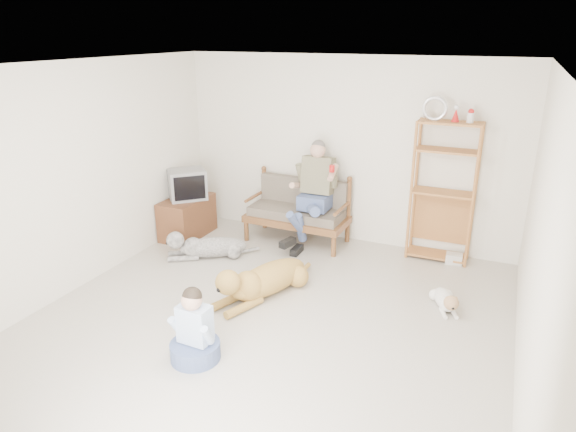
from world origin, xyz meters
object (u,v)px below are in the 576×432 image
at_px(loveseat, 299,209).
at_px(golden_retriever, 261,280).
at_px(etagere, 443,191).
at_px(tv_stand, 187,217).

height_order(loveseat, golden_retriever, loveseat).
xyz_separation_m(loveseat, etagere, (2.03, 0.14, 0.50)).
bearing_deg(tv_stand, loveseat, 18.63).
bearing_deg(golden_retriever, tv_stand, 166.79).
distance_m(etagere, tv_stand, 3.79).
relative_size(loveseat, golden_retriever, 0.94).
height_order(tv_stand, golden_retriever, tv_stand).
bearing_deg(loveseat, etagere, 5.48).
height_order(etagere, golden_retriever, etagere).
distance_m(loveseat, tv_stand, 1.73).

